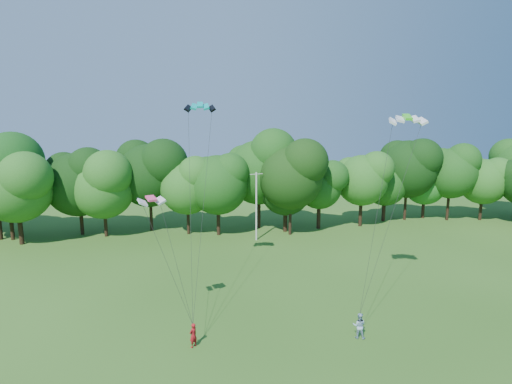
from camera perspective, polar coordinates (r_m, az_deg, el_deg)
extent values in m
cylinder|color=beige|center=(50.32, 0.05, -2.09)|extent=(0.22, 0.22, 8.70)
cube|color=beige|center=(49.64, 0.05, 2.59)|extent=(1.66, 0.68, 0.08)
imported|color=#A6151A|center=(28.39, -8.97, -19.55)|extent=(0.71, 0.71, 1.67)
imported|color=#9AB8D6|center=(29.90, 14.51, -18.00)|extent=(1.08, 0.97, 1.82)
cube|color=#05A5A0|center=(34.28, -8.00, 12.22)|extent=(2.49, 1.18, 0.57)
cube|color=#3ED820|center=(32.16, 20.82, 9.98)|extent=(2.82, 1.77, 0.52)
cube|color=#F3437A|center=(27.70, -14.75, -0.89)|extent=(1.98, 1.52, 0.32)
cylinder|color=#342515|center=(59.60, -31.58, -3.56)|extent=(0.47, 0.47, 4.89)
ellipsoid|color=#124113|center=(58.62, -32.14, 2.59)|extent=(9.78, 9.78, 10.67)
cylinder|color=black|center=(53.44, 4.90, -3.68)|extent=(0.50, 0.50, 4.59)
ellipsoid|color=#14330E|center=(52.37, 5.00, 2.77)|extent=(9.18, 9.18, 10.02)
cylinder|color=black|center=(67.91, 22.77, -2.00)|extent=(0.44, 0.44, 3.48)
ellipsoid|color=#1E601D|center=(67.19, 23.03, 1.83)|extent=(6.95, 6.95, 7.59)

